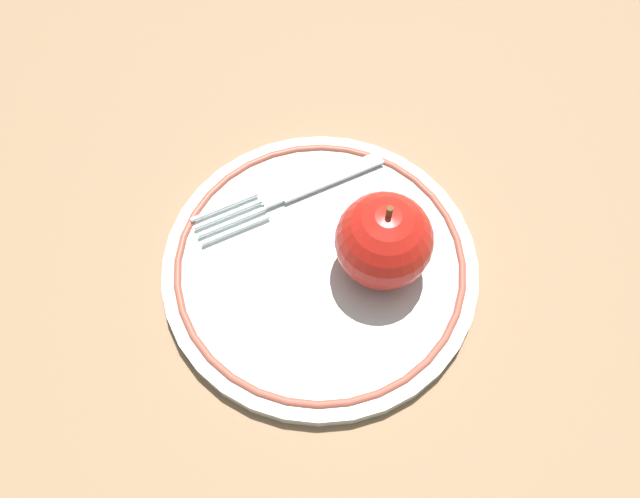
# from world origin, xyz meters

# --- Properties ---
(ground_plane) EXTENTS (2.00, 2.00, 0.00)m
(ground_plane) POSITION_xyz_m (0.00, 0.00, 0.00)
(ground_plane) COLOR #88694C
(plate) EXTENTS (0.25, 0.25, 0.02)m
(plate) POSITION_xyz_m (0.01, -0.01, 0.01)
(plate) COLOR silver
(plate) RESTS_ON ground_plane
(apple_red_whole) EXTENTS (0.07, 0.07, 0.08)m
(apple_red_whole) POSITION_xyz_m (-0.04, -0.02, 0.05)
(apple_red_whole) COLOR red
(apple_red_whole) RESTS_ON plate
(fork) EXTENTS (0.14, 0.12, 0.00)m
(fork) POSITION_xyz_m (0.04, -0.07, 0.02)
(fork) COLOR silver
(fork) RESTS_ON plate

